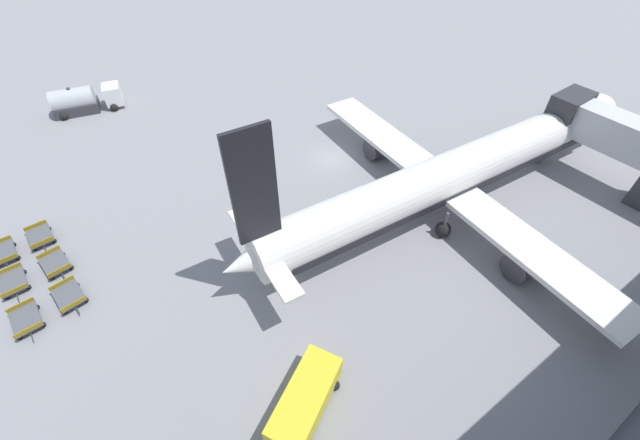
% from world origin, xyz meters
% --- Properties ---
extents(ground_plane, '(500.00, 500.00, 0.00)m').
position_xyz_m(ground_plane, '(0.00, 0.00, 0.00)').
color(ground_plane, gray).
extents(airplane, '(33.01, 42.39, 13.27)m').
position_xyz_m(airplane, '(11.32, 4.58, 3.21)').
color(airplane, white).
rests_on(airplane, ground_plane).
extents(fuel_tanker_primary, '(4.41, 8.01, 3.15)m').
position_xyz_m(fuel_tanker_primary, '(-24.65, -18.69, 1.31)').
color(fuel_tanker_primary, white).
rests_on(fuel_tanker_primary, ground_plane).
extents(service_van, '(4.64, 5.86, 1.99)m').
position_xyz_m(service_van, '(19.10, -15.66, 1.10)').
color(service_van, yellow).
rests_on(service_van, ground_plane).
extents(baggage_dolly_row_near_col_a, '(3.30, 1.92, 0.92)m').
position_xyz_m(baggage_dolly_row_near_col_a, '(-3.87, -28.95, 0.48)').
color(baggage_dolly_row_near_col_a, '#515459').
rests_on(baggage_dolly_row_near_col_a, ground_plane).
extents(baggage_dolly_row_near_col_b, '(3.29, 1.91, 0.92)m').
position_xyz_m(baggage_dolly_row_near_col_b, '(-0.26, -28.62, 0.48)').
color(baggage_dolly_row_near_col_b, '#515459').
rests_on(baggage_dolly_row_near_col_b, ground_plane).
extents(baggage_dolly_row_near_col_c, '(3.31, 1.95, 0.92)m').
position_xyz_m(baggage_dolly_row_near_col_c, '(3.79, -28.23, 0.48)').
color(baggage_dolly_row_near_col_c, '#515459').
rests_on(baggage_dolly_row_near_col_c, ground_plane).
extents(baggage_dolly_row_mid_a_col_a, '(3.30, 1.93, 0.92)m').
position_xyz_m(baggage_dolly_row_mid_a_col_a, '(-4.23, -26.31, 0.48)').
color(baggage_dolly_row_mid_a_col_a, '#515459').
rests_on(baggage_dolly_row_mid_a_col_a, ground_plane).
extents(baggage_dolly_row_mid_a_col_b, '(3.35, 2.10, 0.92)m').
position_xyz_m(baggage_dolly_row_mid_a_col_b, '(-0.40, -25.77, 0.48)').
color(baggage_dolly_row_mid_a_col_b, '#515459').
rests_on(baggage_dolly_row_mid_a_col_b, ground_plane).
extents(baggage_dolly_row_mid_a_col_c, '(3.34, 2.07, 0.92)m').
position_xyz_m(baggage_dolly_row_mid_a_col_c, '(3.36, -25.47, 0.48)').
color(baggage_dolly_row_mid_a_col_c, '#515459').
rests_on(baggage_dolly_row_mid_a_col_c, ground_plane).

